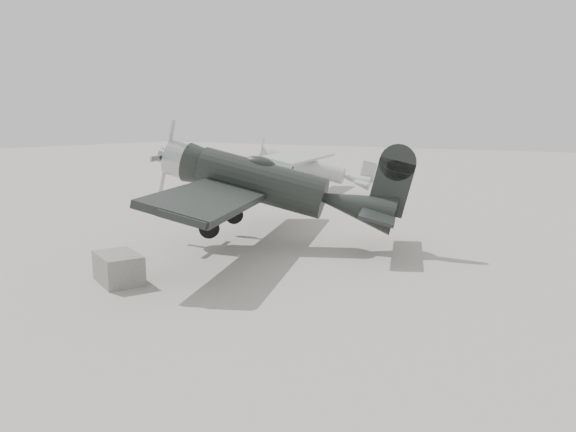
# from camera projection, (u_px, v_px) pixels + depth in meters

# --- Properties ---
(ground) EXTENTS (160.00, 160.00, 0.00)m
(ground) POSITION_uv_depth(u_px,v_px,m) (192.00, 272.00, 17.71)
(ground) COLOR #9C968A
(ground) RESTS_ON ground
(lowwing_monoplane) EXTENTS (9.68, 13.22, 4.31)m
(lowwing_monoplane) POSITION_uv_depth(u_px,v_px,m) (273.00, 186.00, 21.17)
(lowwing_monoplane) COLOR black
(lowwing_monoplane) RESTS_ON ground
(highwing_monoplane) EXTENTS (7.81, 10.90, 3.09)m
(highwing_monoplane) POSITION_uv_depth(u_px,v_px,m) (311.00, 164.00, 36.45)
(highwing_monoplane) COLOR #A5A7AA
(highwing_monoplane) RESTS_ON ground
(equipment_block) EXTENTS (2.02, 1.71, 0.87)m
(equipment_block) POSITION_uv_depth(u_px,v_px,m) (118.00, 268.00, 16.54)
(equipment_block) COLOR #65645D
(equipment_block) RESTS_ON ground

